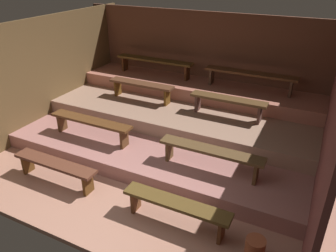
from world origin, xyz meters
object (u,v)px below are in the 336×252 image
bench_floor_right (176,206)px  bench_lower_left (91,123)px  bench_floor_left (55,166)px  bench_lower_right (211,153)px  bench_middle_left (141,86)px  bench_upper_left (155,62)px  bench_middle_right (228,102)px  bench_upper_right (250,75)px  pail_floor (255,248)px

bench_floor_right → bench_lower_left: bench_lower_left is taller
bench_floor_left → bench_lower_right: bench_lower_right is taller
bench_middle_left → bench_upper_left: 0.99m
bench_middle_right → bench_upper_right: 0.99m
bench_lower_left → bench_lower_right: (2.39, 0.00, 0.00)m
bench_lower_left → bench_upper_left: (0.04, 2.46, 0.56)m
bench_lower_right → bench_lower_left: bearing=180.0°
pail_floor → bench_floor_left: bearing=178.5°
bench_floor_left → bench_upper_right: size_ratio=0.80×
bench_middle_left → bench_upper_left: (-0.17, 0.93, 0.29)m
bench_middle_left → bench_upper_right: bench_upper_right is taller
bench_floor_right → bench_lower_right: bench_lower_right is taller
bench_middle_right → pail_floor: (1.24, -2.70, -0.72)m
bench_upper_left → pail_floor: 5.06m
bench_upper_right → bench_middle_right: bearing=-100.4°
bench_middle_right → pail_floor: bearing=-65.4°
bench_upper_right → pail_floor: bearing=-73.6°
bench_floor_right → bench_lower_right: 1.13m
bench_middle_right → bench_upper_right: size_ratio=0.77×
bench_floor_left → bench_middle_left: bearing=87.4°
bench_middle_left → bench_upper_right: 2.35m
bench_upper_left → bench_upper_right: 2.31m
bench_lower_left → bench_upper_right: (2.35, 2.46, 0.56)m
bench_floor_right → bench_upper_right: (0.05, 3.55, 0.84)m
bench_upper_left → bench_lower_left: bearing=-90.9°
bench_middle_left → bench_middle_right: (1.97, 0.00, 0.00)m
bench_floor_left → bench_middle_right: bench_middle_right is taller
bench_floor_left → bench_lower_left: (-0.09, 1.09, 0.28)m
bench_upper_right → bench_lower_left: bearing=-133.7°
bench_lower_right → bench_middle_left: bench_middle_left is taller
bench_floor_left → bench_floor_right: 2.20m
bench_floor_left → bench_lower_left: bench_lower_left is taller
bench_upper_right → bench_lower_right: bearing=-89.1°
bench_floor_right → bench_middle_right: (-0.12, 2.62, 0.55)m
pail_floor → bench_lower_right: bearing=131.1°
bench_middle_right → bench_lower_left: bearing=-145.0°
bench_middle_right → pail_floor: 3.06m
bench_lower_left → bench_upper_right: size_ratio=0.88×
bench_lower_left → bench_lower_right: size_ratio=1.00×
bench_floor_right → bench_lower_right: (0.09, 1.09, 0.28)m
bench_middle_left → bench_lower_right: bearing=-35.0°
bench_upper_left → bench_upper_right: bearing=0.0°
bench_upper_left → bench_upper_right: same height
bench_floor_left → bench_middle_left: 2.68m
bench_floor_right → bench_middle_right: bench_middle_right is taller
bench_floor_right → bench_middle_right: 2.68m
bench_floor_right → bench_upper_left: 4.29m
bench_middle_right → bench_upper_right: bench_upper_right is taller
bench_floor_right → pail_floor: 1.14m
bench_floor_right → pail_floor: bearing=-4.5°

